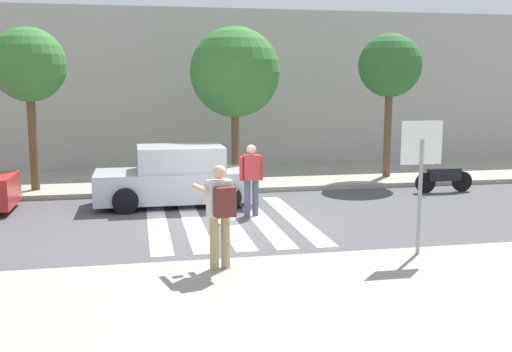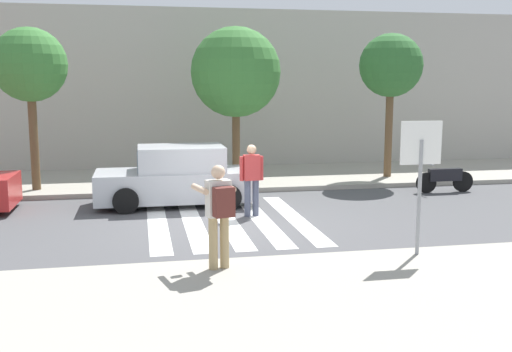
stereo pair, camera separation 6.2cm
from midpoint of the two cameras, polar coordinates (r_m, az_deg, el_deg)
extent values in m
plane|color=#4C4C4F|center=(13.74, -2.49, -4.48)|extent=(120.00, 120.00, 0.00)
cube|color=#9E998C|center=(7.92, 4.40, -14.24)|extent=(60.00, 6.00, 0.14)
cube|color=#9E998C|center=(19.57, -5.11, -0.26)|extent=(60.00, 4.80, 0.14)
cube|color=#ADA89E|center=(23.70, -6.32, 8.17)|extent=(56.00, 4.00, 5.79)
cube|color=silver|center=(13.79, -9.23, -4.52)|extent=(0.44, 5.20, 0.01)
cube|color=silver|center=(13.84, -5.91, -4.41)|extent=(0.44, 5.20, 0.01)
cube|color=silver|center=(13.93, -2.62, -4.28)|extent=(0.44, 5.20, 0.01)
cube|color=silver|center=(14.06, 0.62, -4.14)|extent=(0.44, 5.20, 0.01)
cube|color=silver|center=(14.24, 3.78, -3.99)|extent=(0.44, 5.20, 0.01)
cylinder|color=gray|center=(10.96, 15.44, -2.02)|extent=(0.07, 0.07, 2.05)
cube|color=white|center=(10.83, 15.61, 3.07)|extent=(0.76, 0.03, 0.76)
cube|color=red|center=(10.85, 15.57, 3.08)|extent=(0.66, 0.02, 0.66)
cylinder|color=tan|center=(9.87, -3.92, -6.40)|extent=(0.15, 0.15, 0.88)
cylinder|color=tan|center=(9.94, -2.84, -6.28)|extent=(0.15, 0.15, 0.88)
cube|color=silver|center=(9.73, -3.42, -2.13)|extent=(0.43, 0.33, 0.60)
sphere|color=beige|center=(9.66, -3.44, 0.37)|extent=(0.23, 0.23, 0.23)
cylinder|color=beige|center=(9.83, -5.20, -1.25)|extent=(0.24, 0.59, 0.10)
cylinder|color=beige|center=(10.00, -2.62, -1.04)|extent=(0.24, 0.59, 0.10)
cube|color=black|center=(10.07, -4.28, -0.81)|extent=(0.16, 0.13, 0.10)
cube|color=#5B2823|center=(9.53, -2.90, -2.49)|extent=(0.36, 0.27, 0.48)
cylinder|color=#474C60|center=(14.30, -0.69, -2.14)|extent=(0.15, 0.15, 0.88)
cylinder|color=#474C60|center=(14.34, 0.09, -2.10)|extent=(0.15, 0.15, 0.88)
cube|color=#B73333|center=(14.20, -0.30, 0.81)|extent=(0.39, 0.26, 0.60)
sphere|color=tan|center=(14.14, -0.30, 2.54)|extent=(0.23, 0.23, 0.23)
cylinder|color=#B73333|center=(14.15, -1.25, 0.70)|extent=(0.10, 0.10, 0.58)
cylinder|color=#B73333|center=(14.26, 0.63, 0.77)|extent=(0.10, 0.10, 0.58)
cube|color=#B7BABF|center=(15.77, -7.54, -0.84)|extent=(4.10, 1.70, 0.76)
cube|color=#B7BABF|center=(15.68, -7.04, 1.70)|extent=(2.20, 1.56, 0.64)
cube|color=slate|center=(15.64, -10.96, 1.58)|extent=(0.10, 1.50, 0.54)
cube|color=slate|center=(15.77, -3.52, 1.79)|extent=(0.10, 1.50, 0.51)
cylinder|color=black|center=(14.95, -12.19, -2.32)|extent=(0.64, 0.22, 0.64)
cylinder|color=black|center=(16.62, -12.08, -1.20)|extent=(0.64, 0.22, 0.64)
cylinder|color=black|center=(15.10, -2.50, -2.01)|extent=(0.64, 0.22, 0.64)
cylinder|color=black|center=(16.76, -3.36, -0.93)|extent=(0.64, 0.22, 0.64)
cylinder|color=black|center=(18.02, 16.00, -0.63)|extent=(0.60, 0.10, 0.60)
cylinder|color=black|center=(18.57, 19.19, -0.51)|extent=(0.60, 0.10, 0.60)
cube|color=black|center=(18.26, 17.65, 0.11)|extent=(1.00, 0.20, 0.36)
cylinder|color=gray|center=(17.97, 16.24, 1.11)|extent=(0.04, 0.60, 0.04)
cylinder|color=brown|center=(18.08, -20.30, 3.33)|extent=(0.24, 0.24, 2.91)
sphere|color=#387533|center=(18.02, -20.66, 9.90)|extent=(2.07, 2.07, 2.07)
cylinder|color=brown|center=(18.62, -1.82, 3.43)|extent=(0.24, 0.24, 2.52)
sphere|color=#387533|center=(18.54, -1.85, 9.87)|extent=(2.75, 2.75, 2.75)
cylinder|color=brown|center=(19.85, 12.61, 4.21)|extent=(0.24, 0.24, 2.97)
sphere|color=#2D662D|center=(19.79, 12.82, 10.25)|extent=(2.01, 2.01, 2.01)
camera|label=1|loc=(0.03, -89.87, 0.02)|focal=42.00mm
camera|label=2|loc=(0.03, 90.13, -0.02)|focal=42.00mm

